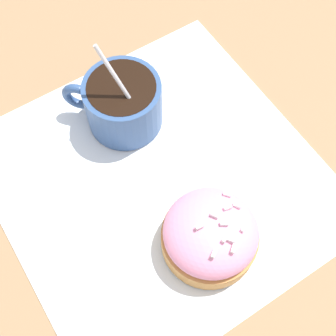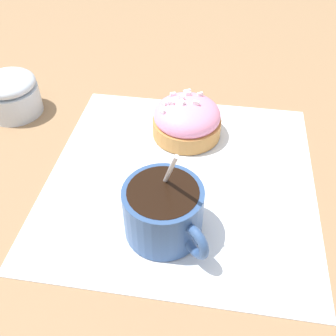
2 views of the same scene
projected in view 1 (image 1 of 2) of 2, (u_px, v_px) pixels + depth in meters
The scene contains 4 objects.
ground_plane at pixel (159, 180), 0.47m from camera, with size 3.00×3.00×0.00m, color #93704C.
paper_napkin at pixel (159, 179), 0.46m from camera, with size 0.34×0.33×0.00m.
coffee_cup at pixel (119, 103), 0.47m from camera, with size 0.08×0.09×0.11m.
frosted_pastry at pixel (210, 235), 0.41m from camera, with size 0.09×0.09×0.05m.
Camera 1 is at (0.18, -0.08, 0.42)m, focal length 50.00 mm.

